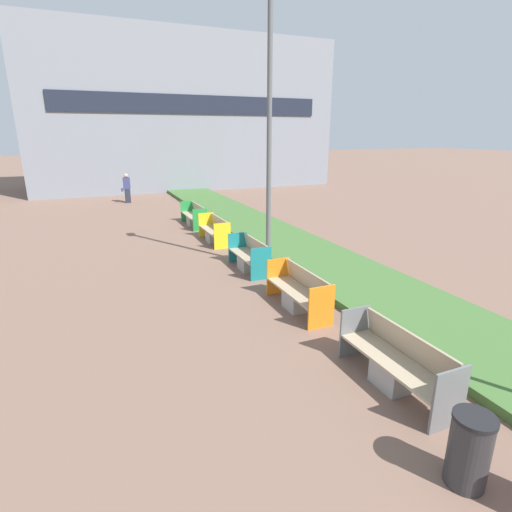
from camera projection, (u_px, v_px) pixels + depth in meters
name	position (u px, v px, depth m)	size (l,w,h in m)	color
planter_grass_strip	(328.00, 265.00, 12.17)	(2.80, 120.00, 0.18)	#426B33
building_backdrop	(181.00, 115.00, 30.51)	(21.45, 8.38, 10.54)	gray
bench_grey_frame	(396.00, 365.00, 6.42)	(0.65, 2.18, 0.94)	#9E9B96
bench_orange_frame	(299.00, 294.00, 9.27)	(0.65, 2.11, 0.94)	#9E9B96
bench_teal_frame	(250.00, 258.00, 11.96)	(0.65, 1.90, 0.94)	#9E9B96
bench_yellow_frame	(215.00, 233.00, 15.03)	(0.65, 2.07, 0.94)	#9E9B96
bench_green_frame	(194.00, 217.00, 17.73)	(0.65, 2.26, 0.94)	#9E9B96
litter_bin	(469.00, 450.00, 4.58)	(0.48, 0.48, 0.93)	#2D2D30
street_lamp_post	(269.00, 124.00, 11.07)	(0.24, 0.44, 7.61)	#56595B
pedestrian_walking	(127.00, 188.00, 23.45)	(0.53, 0.24, 1.70)	#232633
parked_car_distant	(250.00, 173.00, 31.49)	(4.33, 2.10, 1.86)	maroon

